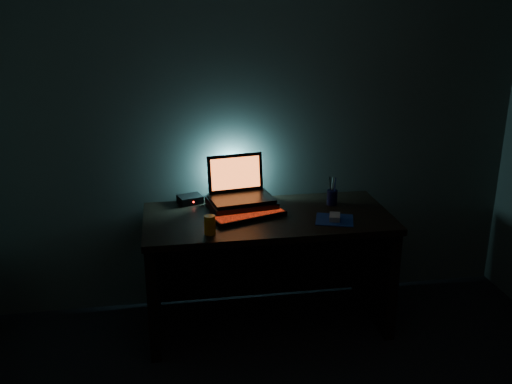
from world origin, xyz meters
TOP-DOWN VIEW (x-y plane):
  - room at (0.00, 0.00)m, footprint 3.50×4.00m
  - desk at (0.00, 1.67)m, footprint 1.50×0.70m
  - riser at (-0.14, 1.76)m, footprint 0.44×0.36m
  - laptop at (-0.15, 1.81)m, footprint 0.42×0.34m
  - keyboard at (-0.12, 1.59)m, footprint 0.47×0.28m
  - mousepad at (0.38, 1.48)m, footprint 0.27×0.26m
  - mouse at (0.38, 1.48)m, footprint 0.09×0.12m
  - pen_cup at (0.44, 1.74)m, footprint 0.09×0.09m
  - juice_glass at (-0.37, 1.39)m, footprint 0.08×0.08m
  - router at (-0.45, 1.92)m, footprint 0.17×0.16m

SIDE VIEW (x-z plane):
  - desk at x=0.00m, z-range 0.12..0.87m
  - mousepad at x=0.38m, z-range 0.75..0.75m
  - keyboard at x=-0.12m, z-range 0.75..0.78m
  - mouse at x=0.38m, z-range 0.75..0.78m
  - router at x=-0.45m, z-range 0.75..0.80m
  - riser at x=-0.14m, z-range 0.75..0.81m
  - pen_cup at x=0.44m, z-range 0.75..0.85m
  - juice_glass at x=-0.37m, z-range 0.75..0.86m
  - laptop at x=-0.15m, z-range 0.74..1.00m
  - room at x=0.00m, z-range 0.00..2.50m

